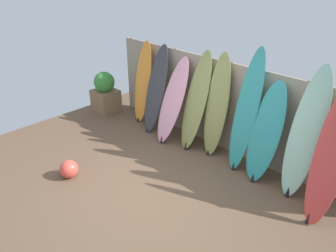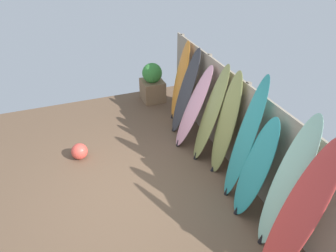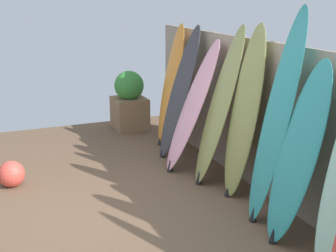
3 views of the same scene
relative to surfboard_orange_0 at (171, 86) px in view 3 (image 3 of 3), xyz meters
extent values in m
plane|color=brown|center=(2.17, -1.71, -0.93)|extent=(7.68, 7.68, 0.00)
cube|color=gray|center=(2.17, 0.29, -0.03)|extent=(6.08, 0.04, 1.80)
cylinder|color=gray|center=(-0.71, 0.33, -0.03)|extent=(0.10, 0.10, 1.80)
cylinder|color=gray|center=(0.73, 0.33, -0.03)|extent=(0.10, 0.10, 1.80)
cylinder|color=gray|center=(2.17, 0.33, -0.03)|extent=(0.10, 0.10, 1.80)
ellipsoid|color=orange|center=(0.00, 0.00, 0.01)|extent=(0.50, 0.46, 1.88)
cone|color=black|center=(0.00, -0.18, -0.87)|extent=(0.08, 0.08, 0.11)
ellipsoid|color=#38383D|center=(0.54, -0.09, 0.02)|extent=(0.52, 0.67, 1.90)
cone|color=black|center=(0.54, -0.37, -0.87)|extent=(0.08, 0.08, 0.10)
ellipsoid|color=pink|center=(1.12, -0.17, -0.05)|extent=(0.61, 0.80, 1.76)
cone|color=black|center=(1.12, -0.49, -0.84)|extent=(0.08, 0.08, 0.16)
ellipsoid|color=olive|center=(1.66, -0.06, 0.06)|extent=(0.58, 0.67, 1.98)
cone|color=black|center=(1.66, -0.32, -0.84)|extent=(0.08, 0.08, 0.17)
ellipsoid|color=olive|center=(2.11, 0.01, 0.08)|extent=(0.50, 0.48, 2.01)
cone|color=black|center=(2.11, -0.17, -0.87)|extent=(0.08, 0.08, 0.10)
ellipsoid|color=teal|center=(2.77, -0.02, 0.18)|extent=(0.47, 0.54, 2.23)
cone|color=black|center=(2.77, -0.24, -0.84)|extent=(0.08, 0.08, 0.15)
ellipsoid|color=teal|center=(3.22, -0.08, -0.05)|extent=(0.59, 0.56, 1.77)
cone|color=black|center=(3.22, -0.30, -0.85)|extent=(0.08, 0.08, 0.15)
cube|color=#846647|center=(-1.08, -0.33, -0.66)|extent=(0.60, 0.55, 0.55)
sphere|color=#398738|center=(-1.08, -0.33, -0.17)|extent=(0.51, 0.51, 0.51)
sphere|color=#E54C3F|center=(0.81, -2.49, -0.77)|extent=(0.33, 0.33, 0.33)
camera|label=1|loc=(5.46, -4.66, 2.58)|focal=35.00mm
camera|label=2|loc=(6.36, -2.67, 3.17)|focal=35.00mm
camera|label=3|loc=(6.53, -2.79, 1.40)|focal=50.00mm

